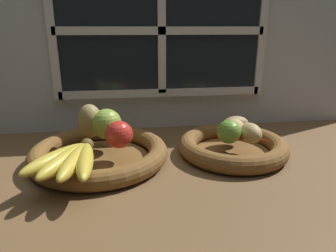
% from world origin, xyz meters
% --- Properties ---
extents(ground_plane, '(1.40, 0.90, 0.03)m').
position_xyz_m(ground_plane, '(0.00, 0.00, -0.01)').
color(ground_plane, brown).
extents(back_wall, '(1.40, 0.05, 0.55)m').
position_xyz_m(back_wall, '(0.00, 0.30, 0.28)').
color(back_wall, silver).
rests_on(back_wall, ground_plane).
extents(fruit_bowl_left, '(0.34, 0.34, 0.05)m').
position_xyz_m(fruit_bowl_left, '(-0.19, 0.03, 0.02)').
color(fruit_bowl_left, brown).
rests_on(fruit_bowl_left, ground_plane).
extents(fruit_bowl_right, '(0.28, 0.28, 0.05)m').
position_xyz_m(fruit_bowl_right, '(0.16, 0.03, 0.02)').
color(fruit_bowl_right, brown).
rests_on(fruit_bowl_right, ground_plane).
extents(apple_green_back, '(0.08, 0.08, 0.08)m').
position_xyz_m(apple_green_back, '(-0.17, 0.08, 0.08)').
color(apple_green_back, '#8CAD3D').
rests_on(apple_green_back, fruit_bowl_left).
extents(apple_red_right, '(0.07, 0.07, 0.07)m').
position_xyz_m(apple_red_right, '(-0.13, 0.01, 0.08)').
color(apple_red_right, red).
rests_on(apple_red_right, fruit_bowl_left).
extents(pear_brown, '(0.06, 0.06, 0.09)m').
position_xyz_m(pear_brown, '(-0.21, 0.09, 0.09)').
color(pear_brown, olive).
rests_on(pear_brown, fruit_bowl_left).
extents(banana_bunch_front, '(0.15, 0.19, 0.03)m').
position_xyz_m(banana_bunch_front, '(-0.23, -0.09, 0.06)').
color(banana_bunch_front, gold).
rests_on(banana_bunch_front, fruit_bowl_left).
extents(potato_small, '(0.06, 0.08, 0.05)m').
position_xyz_m(potato_small, '(0.19, 0.00, 0.07)').
color(potato_small, tan).
rests_on(potato_small, fruit_bowl_right).
extents(potato_back, '(0.08, 0.06, 0.05)m').
position_xyz_m(potato_back, '(0.18, 0.08, 0.07)').
color(potato_back, '#A38451').
rests_on(potato_back, fruit_bowl_right).
extents(potato_large, '(0.07, 0.07, 0.05)m').
position_xyz_m(potato_large, '(0.16, 0.03, 0.07)').
color(potato_large, tan).
rests_on(potato_large, fruit_bowl_right).
extents(lime_near, '(0.06, 0.06, 0.06)m').
position_xyz_m(lime_near, '(0.13, -0.00, 0.08)').
color(lime_near, olive).
rests_on(lime_near, fruit_bowl_right).
extents(chili_pepper, '(0.14, 0.07, 0.02)m').
position_xyz_m(chili_pepper, '(0.18, 0.00, 0.05)').
color(chili_pepper, red).
rests_on(chili_pepper, fruit_bowl_right).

